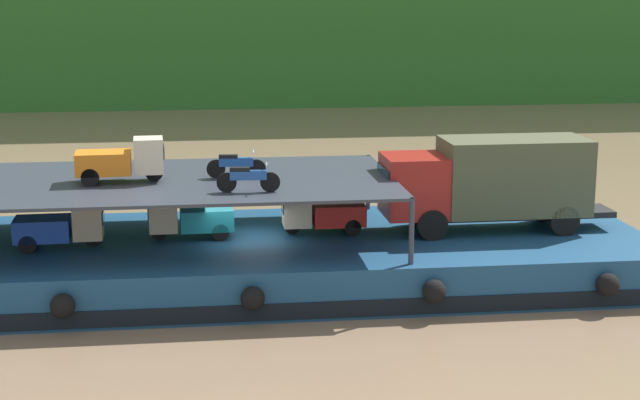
# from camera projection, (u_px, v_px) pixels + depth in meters

# --- Properties ---
(ground_plane) EXTENTS (400.00, 400.00, 0.00)m
(ground_plane) POSITION_uv_depth(u_px,v_px,m) (245.00, 282.00, 32.46)
(ground_plane) COLOR #7F664C
(cargo_barge) EXTENTS (26.41, 8.90, 1.50)m
(cargo_barge) POSITION_uv_depth(u_px,v_px,m) (245.00, 260.00, 32.26)
(cargo_barge) COLOR navy
(cargo_barge) RESTS_ON ground
(covered_lorry) EXTENTS (7.87, 2.33, 3.10)m
(covered_lorry) POSITION_uv_depth(u_px,v_px,m) (491.00, 181.00, 32.82)
(covered_lorry) COLOR maroon
(covered_lorry) RESTS_ON cargo_barge
(cargo_rack) EXTENTS (17.21, 7.54, 2.00)m
(cargo_rack) POSITION_uv_depth(u_px,v_px,m) (124.00, 183.00, 31.26)
(cargo_rack) COLOR #2D333D
(cargo_rack) RESTS_ON cargo_barge
(mini_truck_lower_aft) EXTENTS (2.77, 1.25, 1.38)m
(mini_truck_lower_aft) POSITION_uv_depth(u_px,v_px,m) (61.00, 226.00, 30.81)
(mini_truck_lower_aft) COLOR #1E47B7
(mini_truck_lower_aft) RESTS_ON cargo_barge
(mini_truck_lower_mid) EXTENTS (2.78, 1.27, 1.38)m
(mini_truck_lower_mid) POSITION_uv_depth(u_px,v_px,m) (189.00, 217.00, 31.98)
(mini_truck_lower_mid) COLOR teal
(mini_truck_lower_mid) RESTS_ON cargo_barge
(mini_truck_lower_fore) EXTENTS (2.74, 1.20, 1.38)m
(mini_truck_lower_fore) POSITION_uv_depth(u_px,v_px,m) (322.00, 213.00, 32.64)
(mini_truck_lower_fore) COLOR red
(mini_truck_lower_fore) RESTS_ON cargo_barge
(mini_truck_upper_mid) EXTENTS (2.78, 1.28, 1.38)m
(mini_truck_upper_mid) POSITION_uv_depth(u_px,v_px,m) (122.00, 160.00, 30.88)
(mini_truck_upper_mid) COLOR orange
(mini_truck_upper_mid) RESTS_ON cargo_rack
(motorcycle_upper_port) EXTENTS (1.90, 0.55, 0.87)m
(motorcycle_upper_port) POSITION_uv_depth(u_px,v_px,m) (248.00, 178.00, 29.43)
(motorcycle_upper_port) COLOR black
(motorcycle_upper_port) RESTS_ON cargo_rack
(motorcycle_upper_centre) EXTENTS (1.90, 0.55, 0.87)m
(motorcycle_upper_centre) POSITION_uv_depth(u_px,v_px,m) (236.00, 165.00, 31.59)
(motorcycle_upper_centre) COLOR black
(motorcycle_upper_centre) RESTS_ON cargo_rack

